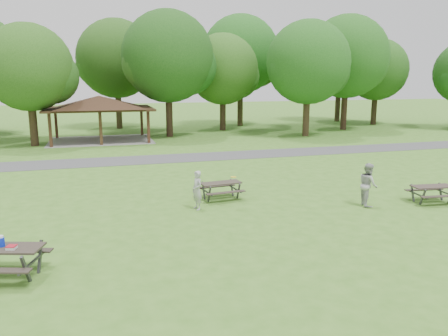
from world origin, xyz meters
TOP-DOWN VIEW (x-y plane):
  - ground at (0.00, 0.00)m, footprint 160.00×160.00m
  - asphalt_path at (0.00, 14.00)m, footprint 120.00×3.20m
  - pavilion at (-4.00, 24.00)m, footprint 8.60×7.01m
  - tree_row_d at (-8.92, 22.53)m, footprint 6.93×6.60m
  - tree_row_e at (2.10, 25.03)m, footprint 8.40×8.00m
  - tree_row_f at (8.09, 28.53)m, footprint 7.35×7.00m
  - tree_row_g at (14.09, 22.03)m, footprint 7.77×7.40m
  - tree_row_h at (20.10, 25.53)m, footprint 8.61×8.20m
  - tree_row_i at (26.08, 29.03)m, footprint 7.14×6.80m
  - tree_deep_b at (-1.90, 33.03)m, footprint 8.40×8.00m
  - tree_deep_c at (11.10, 32.03)m, footprint 8.82×8.40m
  - tree_deep_d at (24.10, 33.53)m, footprint 8.40×8.00m
  - picnic_table_middle at (0.77, 3.69)m, footprint 1.89×1.58m
  - picnic_table_far at (9.19, 0.66)m, footprint 1.87×1.57m
  - frisbee_in_flight at (0.86, 2.16)m, footprint 0.29×0.29m
  - frisbee_thrower at (-0.56, 2.46)m, footprint 0.51×0.65m
  - frisbee_catcher at (6.29, 1.01)m, footprint 0.86×1.00m

SIDE VIEW (x-z plane):
  - ground at x=0.00m, z-range 0.00..0.00m
  - asphalt_path at x=0.00m, z-range 0.00..0.02m
  - picnic_table_far at x=9.19m, z-range 0.18..0.92m
  - picnic_table_middle at x=0.77m, z-range 0.18..0.94m
  - frisbee_thrower at x=-0.56m, z-range 0.00..1.57m
  - frisbee_catcher at x=6.29m, z-range 0.00..1.78m
  - frisbee_in_flight at x=0.86m, z-range 1.30..1.32m
  - pavilion at x=-4.00m, z-range 1.18..4.94m
  - tree_row_d at x=-8.92m, z-range 1.13..10.41m
  - tree_row_f at x=8.09m, z-range 1.06..10.62m
  - tree_row_i at x=26.08m, z-range 1.15..10.67m
  - tree_row_g at x=14.09m, z-range 1.20..11.46m
  - tree_row_e at x=2.10m, z-range 1.27..12.29m
  - tree_deep_b at x=-1.90m, z-range 1.32..12.45m
  - tree_row_h at x=20.10m, z-range 1.34..12.71m
  - tree_deep_d at x=24.10m, z-range 1.39..12.66m
  - tree_deep_c at x=11.10m, z-range 1.49..13.39m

